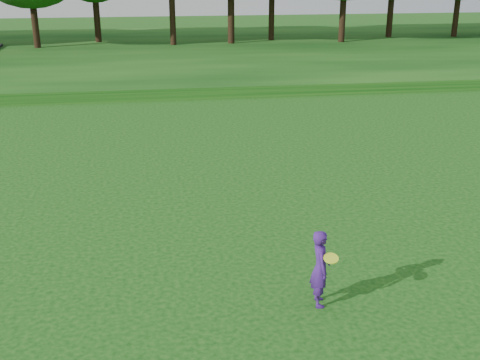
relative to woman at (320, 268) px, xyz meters
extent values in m
plane|color=#0C400E|center=(-1.87, 0.66, -0.81)|extent=(140.00, 140.00, 0.00)
cube|color=#0C400E|center=(-1.87, 34.66, -0.51)|extent=(130.00, 30.00, 0.60)
cube|color=gray|center=(-1.87, 20.66, -0.79)|extent=(130.00, 1.60, 0.04)
imported|color=#421A76|center=(0.00, 0.00, 0.00)|extent=(0.45, 0.63, 1.62)
cylinder|color=#E8FE28|center=(0.12, -0.26, 0.34)|extent=(0.30, 0.29, 0.12)
camera|label=1|loc=(-3.22, -10.29, 5.73)|focal=45.00mm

